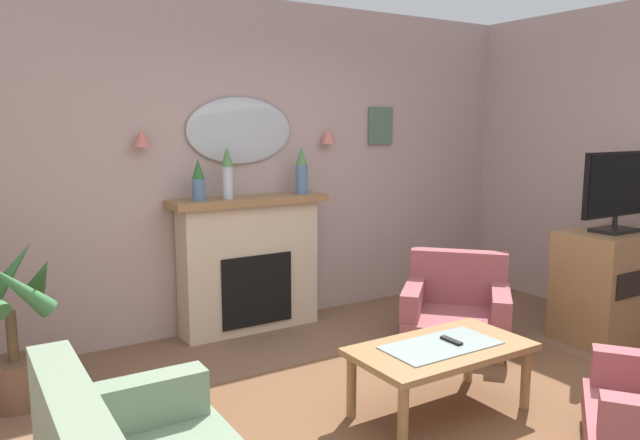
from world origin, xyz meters
name	(u,v)px	position (x,y,z in m)	size (l,w,h in m)	color
wall_back	(262,165)	(0.00, 2.55, 1.41)	(6.46, 0.10, 2.82)	#B29993
patterned_rug	(442,421)	(0.00, 0.20, 0.01)	(3.20, 2.40, 0.01)	brown
fireplace	(250,265)	(-0.24, 2.33, 0.57)	(1.36, 0.36, 1.16)	beige
mantel_vase_centre	(198,181)	(-0.69, 2.30, 1.32)	(0.11, 0.11, 0.34)	#4C7093
mantel_vase_left	(227,171)	(-0.44, 2.30, 1.39)	(0.10, 0.10, 0.43)	silver
mantel_vase_right	(302,171)	(0.26, 2.30, 1.36)	(0.11, 0.11, 0.41)	#4C7093
wall_mirror	(240,131)	(-0.24, 2.47, 1.71)	(0.96, 0.06, 0.56)	#B2BCC6
wall_sconce_left	(142,138)	(-1.09, 2.42, 1.66)	(0.14, 0.14, 0.14)	#D17066
wall_sconce_right	(328,136)	(0.61, 2.42, 1.66)	(0.14, 0.14, 0.14)	#D17066
framed_picture	(380,126)	(1.26, 2.48, 1.75)	(0.28, 0.03, 0.36)	#4C6B56
coffee_table	(441,355)	(0.06, 0.29, 0.38)	(1.10, 0.60, 0.45)	olive
tv_remote	(451,341)	(0.14, 0.29, 0.45)	(0.04, 0.16, 0.02)	black
armchair_by_coffee_table	(456,305)	(1.05, 1.16, 0.31)	(1.15, 1.14, 0.71)	#934C51
tv_cabinet	(608,285)	(2.18, 0.57, 0.45)	(0.80, 0.57, 0.90)	olive
tv_flatscreen	(618,190)	(2.18, 0.55, 1.25)	(0.84, 0.24, 0.65)	black
potted_plant_corner_palm	(10,330)	(-2.14, 1.80, 0.50)	(0.62, 0.63, 1.04)	brown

